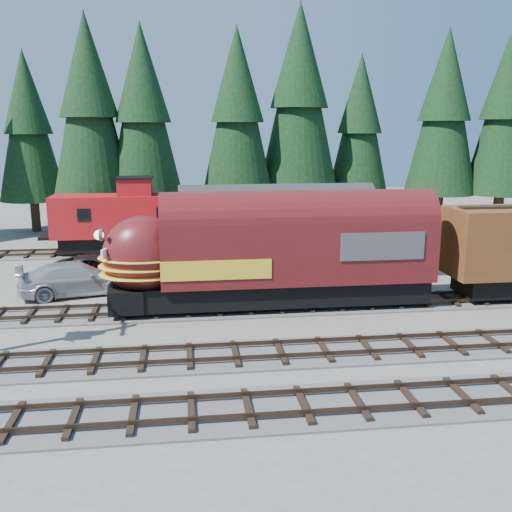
{
  "coord_description": "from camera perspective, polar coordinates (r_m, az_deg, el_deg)",
  "views": [
    {
      "loc": [
        -6.03,
        -23.01,
        8.84
      ],
      "look_at": [
        -2.61,
        4.0,
        2.7
      ],
      "focal_mm": 40.0,
      "sensor_mm": 36.0,
      "label": 1
    }
  ],
  "objects": [
    {
      "name": "pickup_truck_a",
      "position": [
        34.55,
        -15.49,
        -1.25
      ],
      "size": [
        5.93,
        3.32,
        1.57
      ],
      "primitive_type": "imported",
      "rotation": [
        0.0,
        0.0,
        1.44
      ],
      "color": "black",
      "rests_on": "ground"
    },
    {
      "name": "locomotive",
      "position": [
        27.98,
        0.73,
        -0.18
      ],
      "size": [
        16.41,
        3.26,
        4.46
      ],
      "color": "black",
      "rests_on": "ground"
    },
    {
      "name": "conifer_backdrop",
      "position": [
        49.22,
        9.31,
        14.11
      ],
      "size": [
        80.48,
        22.9,
        16.84
      ],
      "color": "black",
      "rests_on": "ground"
    },
    {
      "name": "track_siding",
      "position": [
        32.62,
        22.62,
        -3.92
      ],
      "size": [
        68.0,
        3.2,
        0.33
      ],
      "color": "#4C4947",
      "rests_on": "ground"
    },
    {
      "name": "track_spur",
      "position": [
        42.13,
        -12.45,
        0.37
      ],
      "size": [
        32.0,
        3.2,
        0.33
      ],
      "color": "#4C4947",
      "rests_on": "ground"
    },
    {
      "name": "depot",
      "position": [
        34.56,
        2.95,
        2.9
      ],
      "size": [
        12.8,
        7.0,
        5.3
      ],
      "color": "gold",
      "rests_on": "ground"
    },
    {
      "name": "pickup_truck_b",
      "position": [
        32.28,
        -17.49,
        -2.17
      ],
      "size": [
        6.51,
        4.0,
        1.76
      ],
      "primitive_type": "imported",
      "rotation": [
        0.0,
        0.0,
        1.84
      ],
      "color": "#B0B2B8",
      "rests_on": "ground"
    },
    {
      "name": "ground",
      "position": [
        25.38,
        7.07,
        -7.78
      ],
      "size": [
        120.0,
        120.0,
        0.0
      ],
      "primitive_type": "plane",
      "color": "#6B665B",
      "rests_on": "ground"
    },
    {
      "name": "caboose",
      "position": [
        41.73,
        -13.13,
        3.65
      ],
      "size": [
        9.69,
        2.81,
        5.04
      ],
      "color": "black",
      "rests_on": "ground"
    }
  ]
}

